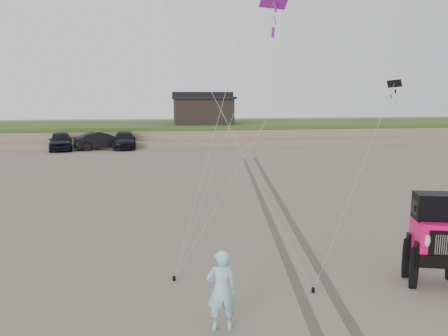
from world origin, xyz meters
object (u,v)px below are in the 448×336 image
(cabin, at_px, (203,109))
(truck_a, at_px, (61,141))
(truck_b, at_px, (102,141))
(truck_c, at_px, (124,140))
(man, at_px, (221,290))
(jeep, at_px, (434,249))

(cabin, relative_size, truck_a, 1.37)
(truck_b, distance_m, truck_c, 1.93)
(truck_a, relative_size, man, 2.75)
(truck_c, bearing_deg, man, -85.98)
(cabin, xyz_separation_m, jeep, (1.92, -37.12, -2.31))
(truck_c, bearing_deg, cabin, 36.67)
(cabin, height_order, truck_c, cabin)
(truck_b, distance_m, jeep, 32.22)
(truck_b, bearing_deg, man, 173.09)
(jeep, bearing_deg, cabin, 109.09)
(truck_b, distance_m, man, 31.94)
(cabin, relative_size, jeep, 1.28)
(cabin, distance_m, man, 38.67)
(truck_c, relative_size, jeep, 0.99)
(cabin, distance_m, truck_b, 12.23)
(truck_a, distance_m, truck_c, 5.41)
(truck_a, relative_size, truck_c, 0.94)
(cabin, bearing_deg, truck_b, -143.91)
(cabin, xyz_separation_m, truck_b, (-9.68, -7.06, -2.47))
(truck_b, bearing_deg, cabin, -71.68)
(cabin, xyz_separation_m, truck_a, (-13.20, -7.07, -2.44))
(cabin, height_order, truck_b, cabin)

